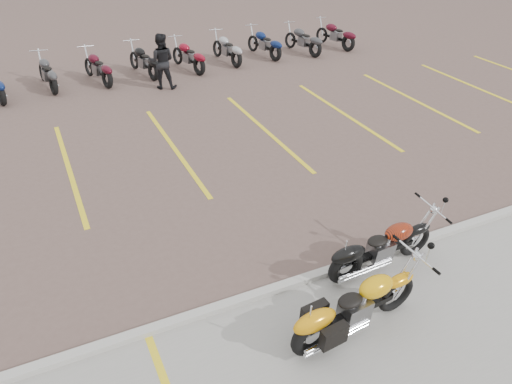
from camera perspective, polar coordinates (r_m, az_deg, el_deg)
ground at (r=10.26m, az=-2.70°, el=-4.27°), size 100.00×100.00×0.00m
curb at (r=8.82m, az=2.43°, el=-10.95°), size 60.00×0.18×0.12m
parking_stripes at (r=13.51m, az=-9.31°, el=4.94°), size 38.00×5.50×0.01m
yellow_cruiser at (r=7.99m, az=10.95°, el=-12.97°), size 2.41×0.45×0.99m
flame_cruiser at (r=9.26m, az=13.77°, el=-6.29°), size 2.27×0.35×0.93m
person_b at (r=17.54m, az=-10.75°, el=14.47°), size 1.11×1.01×1.85m
bg_bike_row at (r=18.94m, az=-15.35°, el=14.03°), size 19.19×2.09×1.10m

